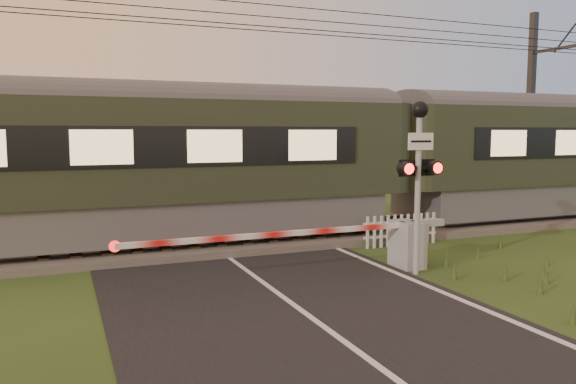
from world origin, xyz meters
name	(u,v)px	position (x,y,z in m)	size (l,w,h in m)	color
ground	(322,327)	(0.00, 0.00, 0.00)	(160.00, 160.00, 0.00)	#283C17
road	(330,331)	(0.02, -0.23, 0.01)	(6.00, 140.00, 0.03)	black
track_bed	(211,243)	(0.00, 6.50, 0.07)	(140.00, 3.40, 0.39)	#47423D
overhead_wires	(207,15)	(0.00, 6.50, 5.72)	(120.00, 0.62, 0.62)	black
train	(389,157)	(5.27, 6.50, 2.17)	(40.43, 2.79, 3.76)	slate
boom_gate	(392,242)	(2.92, 2.66, 0.56)	(6.98, 0.76, 1.02)	gray
crossing_signal	(419,156)	(3.12, 2.07, 2.40)	(0.89, 0.36, 3.48)	gray
picket_fence	(401,230)	(4.46, 4.60, 0.41)	(2.16, 0.07, 0.80)	silver
catenary_mast	(532,108)	(12.83, 8.73, 3.75)	(0.23, 2.46, 7.23)	#2D2D30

